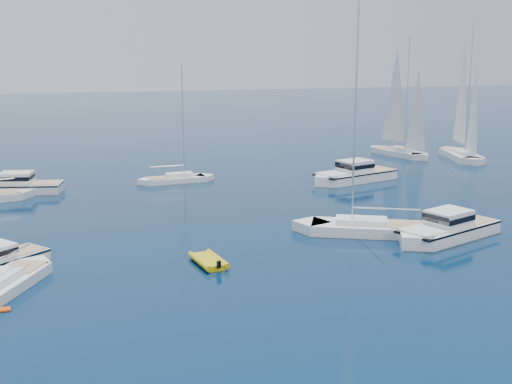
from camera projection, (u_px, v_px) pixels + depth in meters
ground at (425, 350)px, 29.79m from camera, size 400.00×400.00×0.00m
motor_cruiser_centre at (446, 238)px, 47.58m from camera, size 10.72×6.59×2.70m
motor_cruiser_far_l at (16, 192)px, 63.03m from camera, size 10.24×5.13×2.58m
motor_cruiser_distant at (353, 181)px, 68.46m from camera, size 11.40×6.43×2.86m
sailboat_fore at (3, 291)px, 37.21m from camera, size 6.82×9.95×14.52m
sailboat_mid_r at (367, 234)px, 48.84m from camera, size 12.08×8.03×17.54m
sailboat_centre at (176, 182)px, 67.99m from camera, size 8.73×2.80×12.64m
sailboat_sails_r at (398, 155)px, 85.37m from camera, size 5.69×11.20×15.93m
sailboat_sails_far at (461, 159)px, 82.80m from camera, size 5.96×12.34×17.55m
tender_yellow at (209, 264)px, 41.84m from camera, size 2.44×3.77×0.95m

